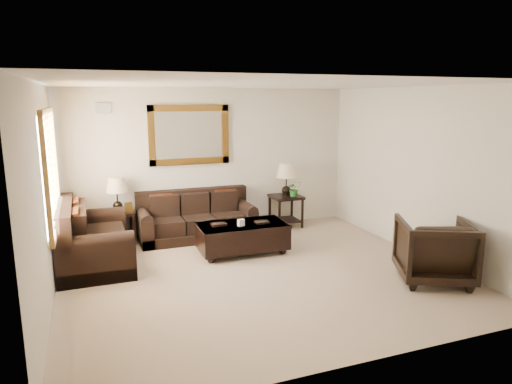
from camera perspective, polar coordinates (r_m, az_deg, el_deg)
name	(u,v)px	position (r m, az deg, el deg)	size (l,w,h in m)	color
room	(258,183)	(6.39, 0.30, 1.16)	(5.51, 5.01, 2.71)	tan
window	(51,170)	(6.85, -24.23, 2.54)	(0.07, 1.96, 1.66)	white
mirror	(189,135)	(8.56, -8.33, 7.07)	(1.50, 0.06, 1.10)	#4F280F
air_vent	(103,108)	(8.36, -18.54, 9.93)	(0.25, 0.02, 0.18)	#999999
sofa	(196,221)	(8.46, -7.47, -3.57)	(2.08, 0.90, 0.85)	black
loveseat	(90,242)	(7.41, -20.01, -5.93)	(1.05, 1.77, 0.99)	black
end_table_left	(118,201)	(8.26, -16.92, -1.06)	(0.54, 0.54, 1.18)	black
end_table_right	(286,186)	(9.00, 3.80, 0.80)	(0.57, 0.57, 1.26)	black
coffee_table	(242,235)	(7.54, -1.75, -5.37)	(1.47, 0.81, 0.62)	black
armchair	(435,247)	(6.83, 21.42, -6.46)	(0.94, 0.88, 0.97)	black
potted_plant	(294,190)	(8.97, 4.80, 0.22)	(0.27, 0.30, 0.23)	#225F20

